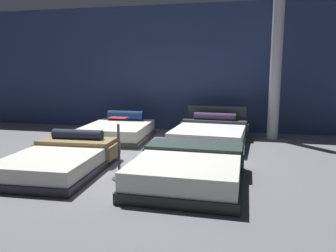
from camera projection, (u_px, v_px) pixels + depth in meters
name	position (u px, v px, depth m)	size (l,w,h in m)	color
ground_plane	(145.00, 157.00, 6.64)	(18.00, 18.00, 0.02)	slate
showroom_back_wall	(177.00, 69.00, 9.38)	(18.00, 0.06, 3.50)	navy
bed_0	(61.00, 160.00, 5.66)	(1.56, 2.17, 0.61)	black
bed_1	(189.00, 169.00, 5.08)	(1.66, 2.08, 0.47)	black
bed_2	(118.00, 131.00, 8.29)	(1.64, 2.02, 0.63)	#323230
bed_3	(210.00, 134.00, 7.74)	(1.76, 2.23, 0.79)	#293536
price_sign	(119.00, 156.00, 5.21)	(0.28, 0.24, 0.99)	#3F3F44
support_pillar	(276.00, 68.00, 8.07)	(0.27, 0.27, 3.50)	silver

